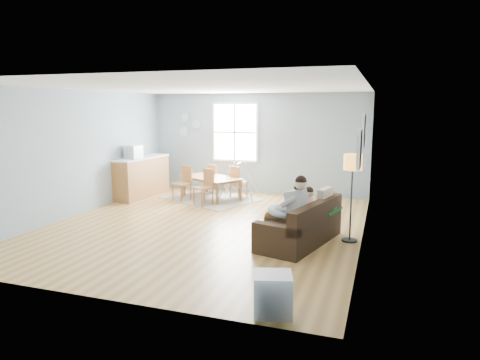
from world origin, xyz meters
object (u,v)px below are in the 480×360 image
(chair_se, at_px, (206,185))
(toddler, at_px, (304,204))
(monitor, at_px, (133,152))
(floor_lamp, at_px, (353,170))
(chair_nw, at_px, (215,177))
(father, at_px, (290,208))
(chair_sw, at_px, (184,181))
(baby_swing, at_px, (239,183))
(sofa, at_px, (302,228))
(chair_ne, at_px, (237,180))
(dining_table, at_px, (211,188))
(counter, at_px, (142,177))
(storage_cube, at_px, (272,294))

(chair_se, bearing_deg, toddler, -36.56)
(chair_se, bearing_deg, monitor, 179.77)
(floor_lamp, bearing_deg, chair_nw, 140.24)
(father, xyz_separation_m, chair_nw, (-2.87, 3.80, -0.21))
(floor_lamp, xyz_separation_m, chair_sw, (-4.27, 2.17, -0.78))
(chair_sw, distance_m, baby_swing, 1.40)
(sofa, relative_size, chair_nw, 2.51)
(chair_ne, bearing_deg, father, -58.36)
(dining_table, relative_size, chair_nw, 2.00)
(chair_sw, relative_size, chair_nw, 1.09)
(sofa, distance_m, floor_lamp, 1.32)
(sofa, relative_size, chair_ne, 2.40)
(counter, distance_m, baby_swing, 2.57)
(chair_sw, bearing_deg, dining_table, 29.49)
(chair_ne, relative_size, baby_swing, 0.81)
(floor_lamp, height_order, chair_se, floor_lamp)
(chair_se, relative_size, baby_swing, 0.84)
(sofa, xyz_separation_m, father, (-0.18, -0.23, 0.39))
(sofa, distance_m, dining_table, 4.11)
(chair_nw, height_order, chair_ne, chair_ne)
(father, distance_m, monitor, 5.21)
(dining_table, xyz_separation_m, baby_swing, (0.69, 0.22, 0.13))
(counter, bearing_deg, dining_table, 9.54)
(storage_cube, xyz_separation_m, chair_se, (-2.91, 4.88, 0.25))
(chair_ne, height_order, monitor, monitor)
(toddler, relative_size, chair_ne, 0.94)
(storage_cube, relative_size, baby_swing, 0.50)
(chair_nw, bearing_deg, dining_table, -77.82)
(floor_lamp, relative_size, chair_ne, 1.83)
(baby_swing, bearing_deg, monitor, -160.73)
(toddler, height_order, chair_se, toddler)
(father, height_order, toddler, father)
(father, xyz_separation_m, chair_sw, (-3.32, 2.79, -0.17))
(dining_table, height_order, chair_sw, chair_sw)
(toddler, height_order, monitor, monitor)
(floor_lamp, xyz_separation_m, baby_swing, (-2.99, 2.73, -0.86))
(chair_sw, relative_size, chair_ne, 1.04)
(sofa, bearing_deg, chair_ne, 125.60)
(chair_se, distance_m, baby_swing, 1.04)
(chair_ne, height_order, baby_swing, baby_swing)
(father, xyz_separation_m, storage_cube, (0.33, -2.43, -0.42))
(floor_lamp, bearing_deg, father, -147.12)
(dining_table, bearing_deg, chair_nw, 133.23)
(father, bearing_deg, monitor, 151.62)
(storage_cube, relative_size, chair_nw, 0.64)
(floor_lamp, height_order, chair_ne, floor_lamp)
(monitor, bearing_deg, chair_se, -0.23)
(chair_sw, distance_m, chair_ne, 1.37)
(storage_cube, distance_m, counter, 7.17)
(floor_lamp, height_order, counter, floor_lamp)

